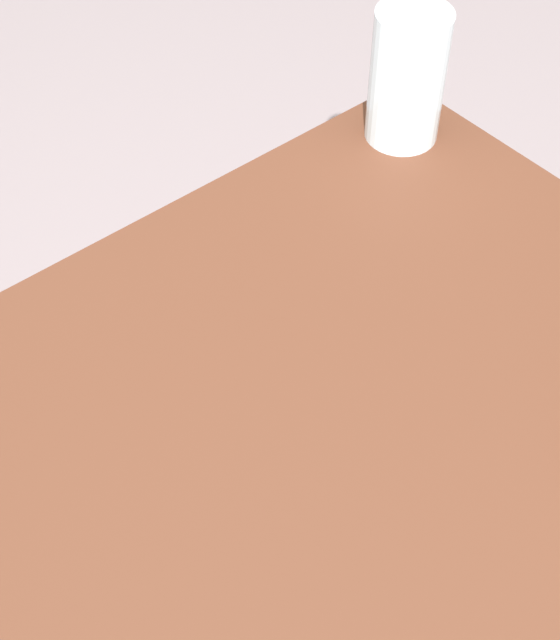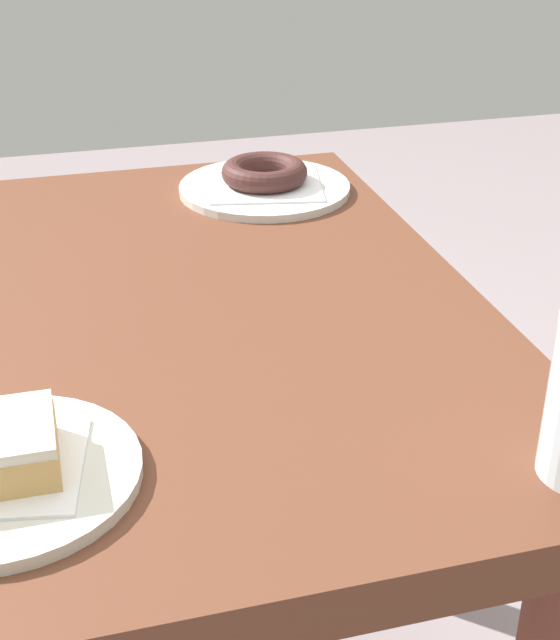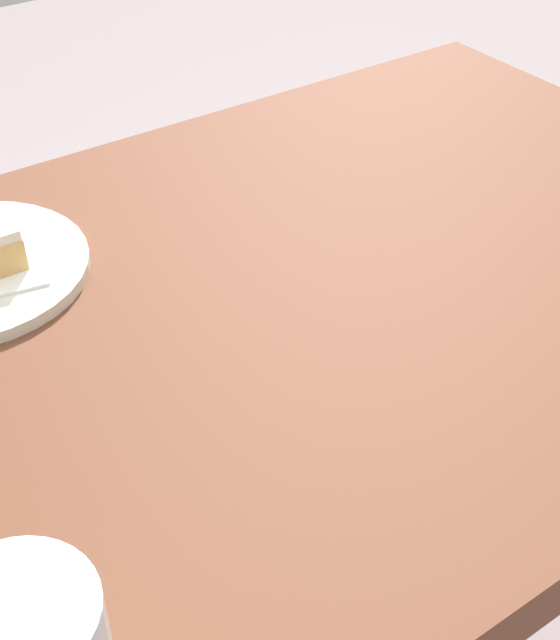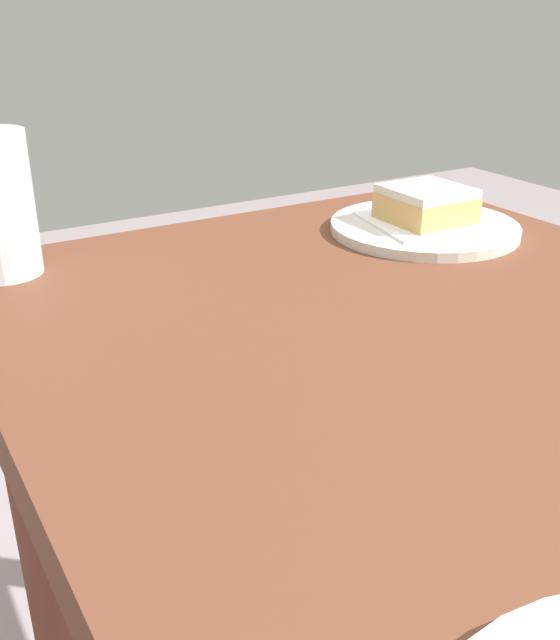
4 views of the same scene
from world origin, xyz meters
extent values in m
cube|color=brown|center=(0.00, 0.00, 0.73)|extent=(0.90, 0.66, 0.05)
cylinder|color=brown|center=(0.39, -0.27, 0.35)|extent=(0.07, 0.07, 0.71)
cylinder|color=silver|center=(0.30, -0.18, 0.76)|extent=(0.24, 0.24, 0.01)
cube|color=white|center=(0.30, -0.18, 0.77)|extent=(0.18, 0.18, 0.00)
torus|color=#422220|center=(0.30, -0.18, 0.79)|extent=(0.12, 0.12, 0.03)
cylinder|color=silver|center=(-0.27, 0.18, 0.76)|extent=(0.21, 0.21, 0.01)
cube|color=white|center=(-0.27, 0.18, 0.77)|extent=(0.14, 0.14, 0.00)
cube|color=tan|center=(-0.27, 0.18, 0.78)|extent=(0.09, 0.09, 0.03)
camera|label=1|loc=(0.20, 0.25, 1.35)|focal=52.09mm
camera|label=2|loc=(-0.88, 0.12, 1.20)|focal=51.36mm
camera|label=3|loc=(-0.41, -0.50, 1.21)|focal=50.28mm
camera|label=4|loc=(0.34, -0.38, 1.01)|focal=41.32mm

